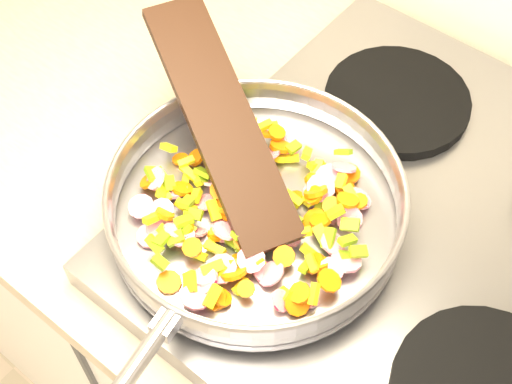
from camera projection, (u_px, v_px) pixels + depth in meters
The scene contains 6 objects.
cooktop at pixel (431, 240), 0.84m from camera, with size 0.60×0.60×0.04m, color #939399.
grate_fl at pixel (264, 243), 0.80m from camera, with size 0.19×0.19×0.02m, color black.
grate_bl at pixel (397, 101), 0.93m from camera, with size 0.19×0.19×0.02m, color black.
saute_pan at pixel (255, 203), 0.79m from camera, with size 0.37×0.54×0.05m.
vegetable_heap at pixel (253, 211), 0.79m from camera, with size 0.28×0.28×0.05m.
wooden_spatula at pixel (221, 120), 0.80m from camera, with size 0.32×0.07×0.01m, color black.
Camera 1 is at (-0.58, 1.19, 1.63)m, focal length 50.00 mm.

